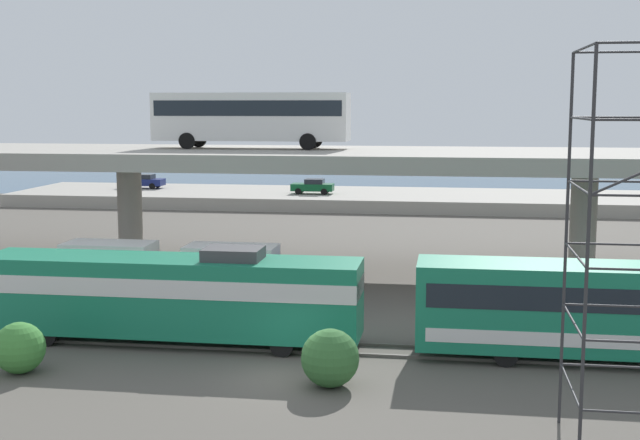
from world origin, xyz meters
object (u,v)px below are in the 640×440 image
at_px(service_truck_west, 94,269).
at_px(parked_car_1, 313,186).
at_px(parked_car_0, 142,181).
at_px(transit_bus_on_overpass, 251,115).
at_px(train_locomotive, 152,292).
at_px(service_truck_east, 249,273).

distance_m(service_truck_west, parked_car_1, 42.46).
xyz_separation_m(parked_car_0, parked_car_1, (18.84, -2.86, -0.00)).
relative_size(transit_bus_on_overpass, parked_car_1, 2.88).
bearing_deg(parked_car_0, train_locomotive, 110.80).
height_order(train_locomotive, transit_bus_on_overpass, transit_bus_on_overpass).
bearing_deg(parked_car_0, service_truck_west, 107.35).
bearing_deg(train_locomotive, service_truck_west, -51.28).
distance_m(train_locomotive, parked_car_1, 49.40).
height_order(parked_car_0, parked_car_1, same).
relative_size(train_locomotive, parked_car_1, 4.15).
bearing_deg(parked_car_1, service_truck_east, 94.72).
relative_size(transit_bus_on_overpass, parked_car_0, 2.57).
distance_m(service_truck_west, parked_car_0, 47.21).
relative_size(train_locomotive, transit_bus_on_overpass, 1.44).
height_order(transit_bus_on_overpass, parked_car_1, transit_bus_on_overpass).
relative_size(service_truck_west, parked_car_0, 1.46).
relative_size(train_locomotive, service_truck_east, 2.54).
xyz_separation_m(service_truck_west, parked_car_1, (4.76, 42.19, 0.37)).
bearing_deg(parked_car_0, service_truck_east, 116.36).
bearing_deg(service_truck_east, service_truck_west, 180.00).
distance_m(train_locomotive, transit_bus_on_overpass, 18.69).
height_order(service_truck_west, service_truck_east, same).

